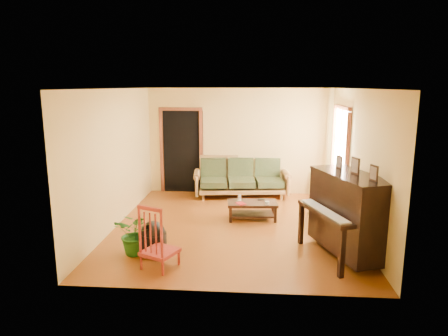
# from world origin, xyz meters

# --- Properties ---
(floor) EXTENTS (5.00, 5.00, 0.00)m
(floor) POSITION_xyz_m (0.00, 0.00, 0.00)
(floor) COLOR #632F0D
(floor) RESTS_ON ground
(doorway) EXTENTS (1.08, 0.16, 2.05)m
(doorway) POSITION_xyz_m (-1.45, 2.48, 1.02)
(doorway) COLOR black
(doorway) RESTS_ON floor
(window) EXTENTS (0.12, 1.36, 1.46)m
(window) POSITION_xyz_m (2.21, 1.30, 1.50)
(window) COLOR white
(window) RESTS_ON right_wall
(sofa) EXTENTS (2.33, 1.18, 0.96)m
(sofa) POSITION_xyz_m (0.07, 2.14, 0.48)
(sofa) COLOR olive
(sofa) RESTS_ON floor
(coffee_table) EXTENTS (1.03, 0.61, 0.36)m
(coffee_table) POSITION_xyz_m (0.35, 0.45, 0.18)
(coffee_table) COLOR black
(coffee_table) RESTS_ON floor
(armchair) EXTENTS (1.02, 1.05, 0.85)m
(armchair) POSITION_xyz_m (1.88, 0.64, 0.42)
(armchair) COLOR olive
(armchair) RESTS_ON floor
(piano) EXTENTS (1.33, 1.71, 1.33)m
(piano) POSITION_xyz_m (1.87, -1.21, 0.66)
(piano) COLOR black
(piano) RESTS_ON floor
(footstool) EXTENTS (0.51, 0.51, 0.41)m
(footstool) POSITION_xyz_m (-1.21, -1.39, 0.21)
(footstool) COLOR black
(footstool) RESTS_ON floor
(red_chair) EXTENTS (0.63, 0.65, 0.99)m
(red_chair) POSITION_xyz_m (-1.00, -1.84, 0.49)
(red_chair) COLOR maroon
(red_chair) RESTS_ON floor
(leaning_frame) EXTENTS (0.44, 0.14, 0.58)m
(leaning_frame) POSITION_xyz_m (1.96, 2.40, 0.29)
(leaning_frame) COLOR #B1913B
(leaning_frame) RESTS_ON floor
(ceramic_crock) EXTENTS (0.22, 0.22, 0.27)m
(ceramic_crock) POSITION_xyz_m (2.02, 2.32, 0.13)
(ceramic_crock) COLOR #34439C
(ceramic_crock) RESTS_ON floor
(potted_plant) EXTENTS (0.74, 0.68, 0.71)m
(potted_plant) POSITION_xyz_m (-1.48, -1.41, 0.35)
(potted_plant) COLOR #1A5217
(potted_plant) RESTS_ON floor
(book) EXTENTS (0.22, 0.24, 0.02)m
(book) POSITION_xyz_m (0.06, 0.25, 0.37)
(book) COLOR maroon
(book) RESTS_ON coffee_table
(candle) EXTENTS (0.07, 0.07, 0.11)m
(candle) POSITION_xyz_m (0.09, 0.54, 0.41)
(candle) COLOR white
(candle) RESTS_ON coffee_table
(glass_jar) EXTENTS (0.11, 0.11, 0.06)m
(glass_jar) POSITION_xyz_m (0.64, 0.32, 0.39)
(glass_jar) COLOR silver
(glass_jar) RESTS_ON coffee_table
(remote) EXTENTS (0.14, 0.06, 0.01)m
(remote) POSITION_xyz_m (0.53, 0.60, 0.37)
(remote) COLOR black
(remote) RESTS_ON coffee_table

